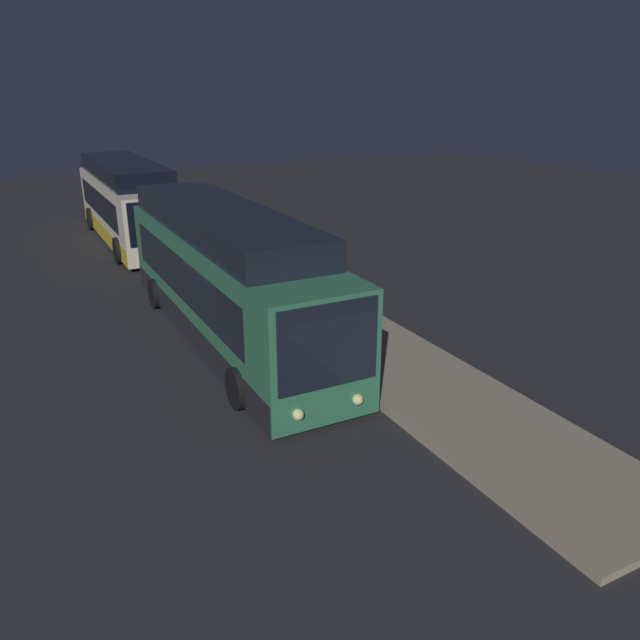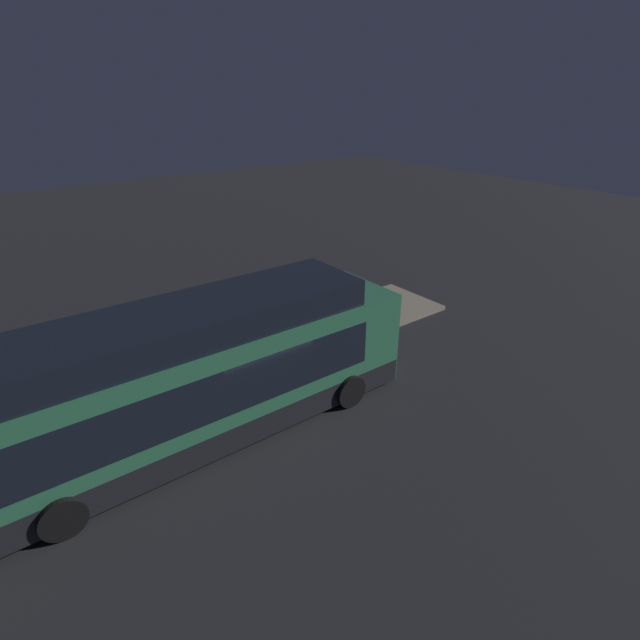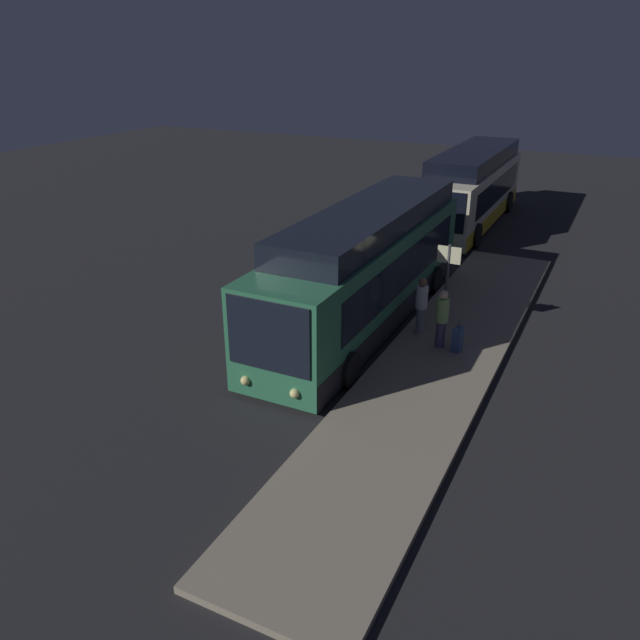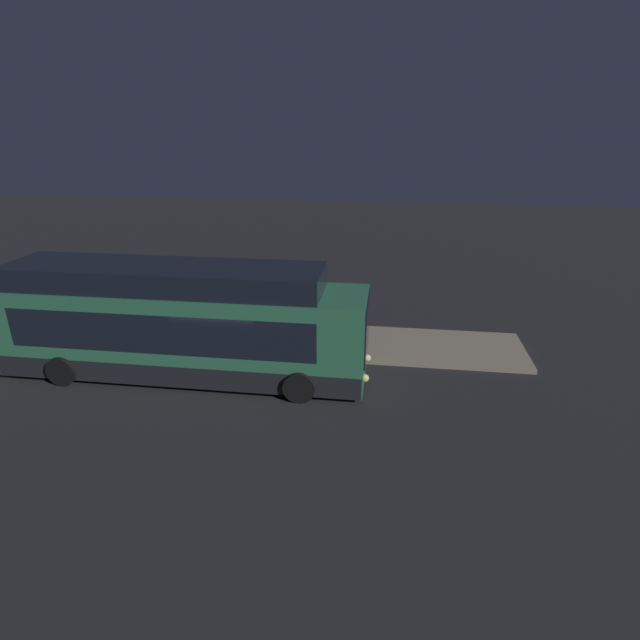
{
  "view_description": "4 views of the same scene",
  "coord_description": "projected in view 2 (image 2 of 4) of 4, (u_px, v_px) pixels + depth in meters",
  "views": [
    {
      "loc": [
        14.38,
        -5.24,
        6.79
      ],
      "look_at": [
        2.9,
        0.72,
        1.9
      ],
      "focal_mm": 35.0,
      "sensor_mm": 36.0,
      "label": 1
    },
    {
      "loc": [
        -5.33,
        -10.11,
        8.34
      ],
      "look_at": [
        2.9,
        0.72,
        1.9
      ],
      "focal_mm": 28.0,
      "sensor_mm": 36.0,
      "label": 2
    },
    {
      "loc": [
        15.63,
        7.06,
        8.21
      ],
      "look_at": [
        2.9,
        0.72,
        1.9
      ],
      "focal_mm": 35.0,
      "sensor_mm": 36.0,
      "label": 3
    },
    {
      "loc": [
        4.92,
        -13.85,
        7.69
      ],
      "look_at": [
        2.9,
        0.72,
        1.9
      ],
      "focal_mm": 28.0,
      "sensor_mm": 36.0,
      "label": 4
    }
  ],
  "objects": [
    {
      "name": "ground",
      "position": [
        252.0,
        418.0,
        13.76
      ],
      "size": [
        80.0,
        80.0,
        0.0
      ],
      "primitive_type": "plane",
      "color": "#232326"
    },
    {
      "name": "platform",
      "position": [
        202.0,
        369.0,
        16.01
      ],
      "size": [
        20.0,
        3.13,
        0.16
      ],
      "color": "gray",
      "rests_on": "ground"
    },
    {
      "name": "bus_lead",
      "position": [
        193.0,
        383.0,
        12.32
      ],
      "size": [
        11.79,
        2.82,
        3.67
      ],
      "color": "#2D704C",
      "rests_on": "ground"
    },
    {
      "name": "passenger_boarding",
      "position": [
        188.0,
        348.0,
        15.14
      ],
      "size": [
        0.45,
        0.45,
        1.74
      ],
      "rotation": [
        0.0,
        0.0,
        2.95
      ],
      "color": "#4C476B",
      "rests_on": "platform"
    },
    {
      "name": "passenger_waiting",
      "position": [
        177.0,
        365.0,
        14.16
      ],
      "size": [
        0.5,
        0.5,
        1.75
      ],
      "rotation": [
        0.0,
        0.0,
        -2.45
      ],
      "color": "gray",
      "rests_on": "platform"
    },
    {
      "name": "suitcase",
      "position": [
        184.0,
        358.0,
        15.78
      ],
      "size": [
        0.45,
        0.24,
        0.92
      ],
      "color": "#334C7F",
      "rests_on": "platform"
    },
    {
      "name": "sign_post",
      "position": [
        144.0,
        342.0,
        13.88
      ],
      "size": [
        0.1,
        0.71,
        2.66
      ],
      "color": "#4C4C51",
      "rests_on": "platform"
    }
  ]
}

